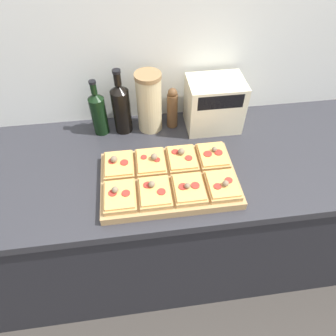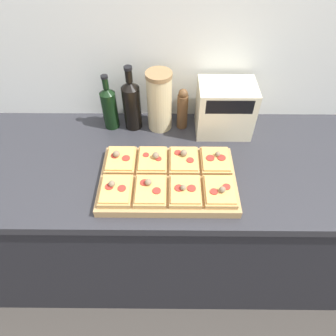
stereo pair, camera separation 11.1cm
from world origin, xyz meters
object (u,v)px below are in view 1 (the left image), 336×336
at_px(olive_oil_bottle, 99,112).
at_px(wine_bottle, 121,107).
at_px(pepper_mill, 172,108).
at_px(toaster_oven, 214,104).
at_px(grain_jar_tall, 149,102).
at_px(cutting_board, 169,180).

xyz_separation_m(olive_oil_bottle, wine_bottle, (0.10, 0.00, 0.02)).
relative_size(olive_oil_bottle, pepper_mill, 1.31).
distance_m(wine_bottle, pepper_mill, 0.23).
bearing_deg(olive_oil_bottle, toaster_oven, -2.31).
bearing_deg(grain_jar_tall, olive_oil_bottle, 180.00).
distance_m(cutting_board, toaster_oven, 0.43).
bearing_deg(toaster_oven, grain_jar_tall, 175.90).
distance_m(cutting_board, olive_oil_bottle, 0.45).
relative_size(pepper_mill, toaster_oven, 0.75).
xyz_separation_m(wine_bottle, toaster_oven, (0.41, -0.02, -0.01)).
distance_m(cutting_board, pepper_mill, 0.37).
height_order(grain_jar_tall, pepper_mill, grain_jar_tall).
bearing_deg(grain_jar_tall, wine_bottle, 180.00).
distance_m(olive_oil_bottle, grain_jar_tall, 0.23).
bearing_deg(olive_oil_bottle, pepper_mill, 0.00).
bearing_deg(pepper_mill, wine_bottle, -180.00).
xyz_separation_m(olive_oil_bottle, grain_jar_tall, (0.23, 0.00, 0.03)).
bearing_deg(cutting_board, pepper_mill, 79.86).
relative_size(olive_oil_bottle, grain_jar_tall, 0.95).
bearing_deg(toaster_oven, olive_oil_bottle, 177.69).
bearing_deg(pepper_mill, toaster_oven, -6.36).
xyz_separation_m(olive_oil_bottle, toaster_oven, (0.52, -0.02, 0.01)).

